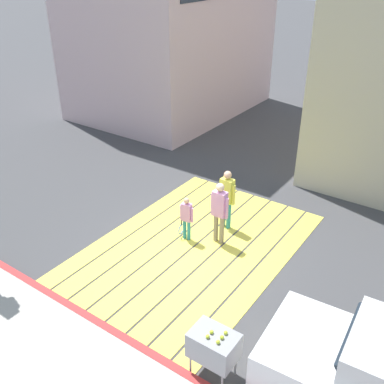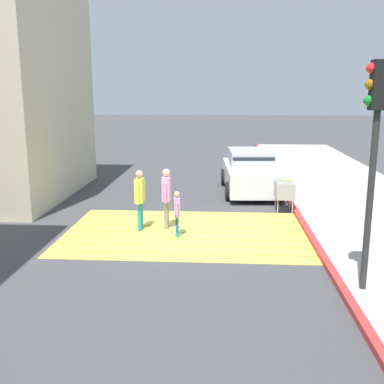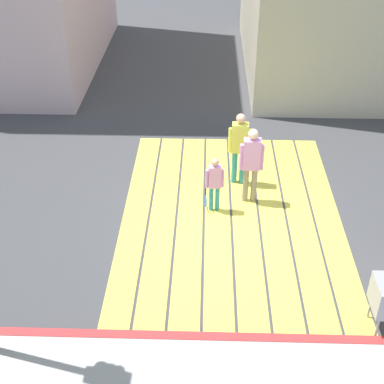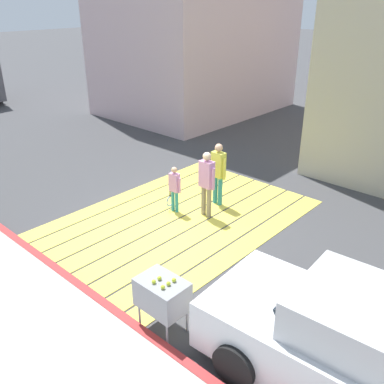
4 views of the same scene
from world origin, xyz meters
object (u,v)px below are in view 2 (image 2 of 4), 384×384
Objects in this scene: tennis_ball_cart at (284,190)px; pedestrian_child_with_racket at (177,212)px; traffic_light_corner at (374,131)px; pedestrian_adult_lead at (140,196)px; pedestrian_adult_trailing at (166,194)px; car_parked_near_curb at (250,173)px.

pedestrian_child_with_racket reaches higher than tennis_ball_cart.
traffic_light_corner is 2.56× the size of pedestrian_adult_lead.
tennis_ball_cart is 0.61× the size of pedestrian_adult_trailing.
car_parked_near_curb is 2.96m from tennis_ball_cart.
pedestrian_child_with_racket is at bearing 68.60° from car_parked_near_curb.
pedestrian_adult_lead is (4.15, 2.24, 0.27)m from tennis_ball_cart.
tennis_ball_cart is 4.16m from pedestrian_child_with_racket.
pedestrian_child_with_racket is (2.19, 5.59, -0.06)m from car_parked_near_curb.
pedestrian_adult_trailing is (3.46, 2.04, 0.27)m from tennis_ball_cart.
car_parked_near_curb is at bearing -111.40° from pedestrian_child_with_racket.
car_parked_near_curb is 4.32× the size of tennis_ball_cart.
pedestrian_child_with_racket is at bearing 153.30° from pedestrian_adult_lead.
traffic_light_corner is at bearing 100.15° from car_parked_near_curb.
traffic_light_corner is at bearing 139.39° from pedestrian_child_with_racket.
car_parked_near_curb is 3.64× the size of pedestrian_child_with_racket.
pedestrian_child_with_racket is (-0.36, 0.74, -0.30)m from pedestrian_adult_trailing.
car_parked_near_curb is 6.02m from pedestrian_adult_lead.
pedestrian_adult_trailing is at bearing -163.46° from pedestrian_adult_lead.
pedestrian_child_with_racket is at bearing 116.05° from pedestrian_adult_trailing.
pedestrian_adult_trailing is at bearing 62.26° from car_parked_near_curb.
traffic_light_corner is at bearing 96.44° from tennis_ball_cart.
pedestrian_adult_lead is at bearing 57.30° from car_parked_near_curb.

